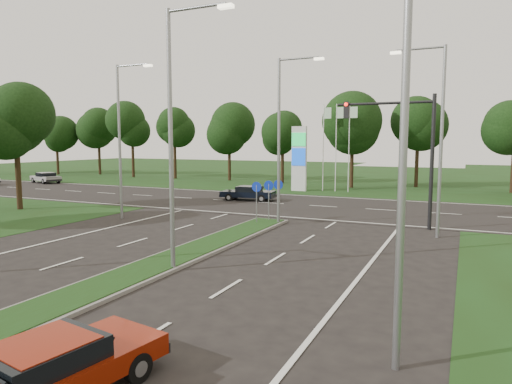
% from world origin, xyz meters
% --- Properties ---
extents(ground, '(160.00, 160.00, 0.00)m').
position_xyz_m(ground, '(0.00, 0.00, 0.00)').
color(ground, black).
rests_on(ground, ground).
extents(verge_far, '(160.00, 50.00, 0.02)m').
position_xyz_m(verge_far, '(0.00, 55.00, 0.00)').
color(verge_far, '#1C3411').
rests_on(verge_far, ground).
extents(cross_road, '(160.00, 12.00, 0.02)m').
position_xyz_m(cross_road, '(0.00, 24.00, 0.00)').
color(cross_road, black).
rests_on(cross_road, ground).
extents(median_kerb, '(2.00, 26.00, 0.12)m').
position_xyz_m(median_kerb, '(0.00, 4.00, 0.06)').
color(median_kerb, slate).
rests_on(median_kerb, ground).
extents(streetlight_median_near, '(2.53, 0.22, 9.00)m').
position_xyz_m(streetlight_median_near, '(1.00, 6.00, 5.08)').
color(streetlight_median_near, gray).
rests_on(streetlight_median_near, ground).
extents(streetlight_median_far, '(2.53, 0.22, 9.00)m').
position_xyz_m(streetlight_median_far, '(1.00, 16.00, 5.08)').
color(streetlight_median_far, gray).
rests_on(streetlight_median_far, ground).
extents(streetlight_left_far, '(2.53, 0.22, 9.00)m').
position_xyz_m(streetlight_left_far, '(-8.30, 14.00, 5.08)').
color(streetlight_left_far, gray).
rests_on(streetlight_left_far, ground).
extents(streetlight_right_far, '(2.53, 0.22, 9.00)m').
position_xyz_m(streetlight_right_far, '(8.80, 16.00, 5.08)').
color(streetlight_right_far, gray).
rests_on(streetlight_right_far, ground).
extents(streetlight_right_near, '(2.53, 0.22, 9.00)m').
position_xyz_m(streetlight_right_near, '(8.80, 2.00, 5.08)').
color(streetlight_right_near, gray).
rests_on(streetlight_right_near, ground).
extents(traffic_signal, '(5.10, 0.42, 7.00)m').
position_xyz_m(traffic_signal, '(7.19, 18.00, 4.65)').
color(traffic_signal, black).
rests_on(traffic_signal, ground).
extents(median_signs, '(1.16, 1.76, 2.38)m').
position_xyz_m(median_signs, '(0.00, 16.40, 1.71)').
color(median_signs, gray).
rests_on(median_signs, ground).
extents(gas_pylon, '(5.80, 1.26, 8.00)m').
position_xyz_m(gas_pylon, '(-3.79, 33.05, 3.20)').
color(gas_pylon, silver).
rests_on(gas_pylon, ground).
extents(tree_left_far, '(5.20, 5.20, 8.86)m').
position_xyz_m(tree_left_far, '(-17.90, 13.93, 6.11)').
color(tree_left_far, black).
rests_on(tree_left_far, ground).
extents(treeline_far, '(6.00, 6.00, 9.90)m').
position_xyz_m(treeline_far, '(0.10, 39.93, 6.83)').
color(treeline_far, black).
rests_on(treeline_far, ground).
extents(red_sedan, '(2.34, 4.35, 1.14)m').
position_xyz_m(red_sedan, '(3.64, -1.80, 0.61)').
color(red_sedan, maroon).
rests_on(red_sedan, ground).
extents(navy_sedan, '(4.32, 2.23, 1.14)m').
position_xyz_m(navy_sedan, '(-5.24, 24.71, 0.61)').
color(navy_sedan, black).
rests_on(navy_sedan, ground).
extents(far_car_a, '(4.48, 2.91, 1.19)m').
position_xyz_m(far_car_a, '(-32.38, 28.99, 0.64)').
color(far_car_a, '#AAAAAA').
rests_on(far_car_a, ground).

